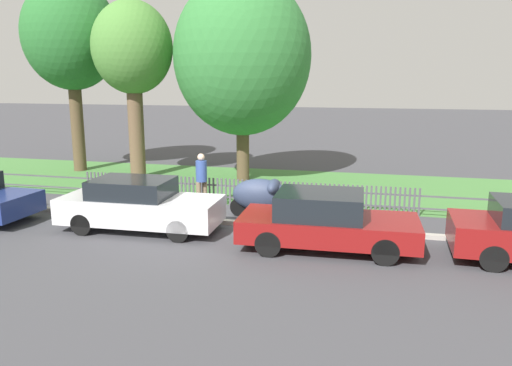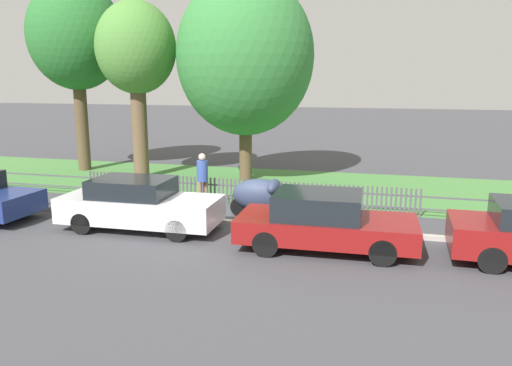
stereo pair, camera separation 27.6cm
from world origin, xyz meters
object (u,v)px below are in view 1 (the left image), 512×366
Objects in this scene: parked_car_navy_estate at (139,205)px; parked_car_red_compact at (326,221)px; tree_nearest_kerb at (71,37)px; tree_mid_park at (242,57)px; pedestrian_near_fence at (201,177)px; tree_behind_motorcycle at (132,51)px; covered_motorcycle at (262,194)px.

parked_car_red_compact is at bearing -5.22° from parked_car_navy_estate.
tree_mid_park is (7.78, -0.38, -0.93)m from tree_nearest_kerb.
pedestrian_near_fence is at bearing -32.78° from tree_nearest_kerb.
parked_car_navy_estate is 2.51× the size of pedestrian_near_fence.
tree_behind_motorcycle is 4.43m from tree_mid_park.
tree_nearest_kerb reaches higher than parked_car_navy_estate.
parked_car_navy_estate is at bearing -48.41° from tree_nearest_kerb.
tree_behind_motorcycle is (-6.42, 4.66, 4.47)m from covered_motorcycle.
pedestrian_near_fence is (-2.17, 0.74, 0.29)m from covered_motorcycle.
tree_behind_motorcycle reaches higher than parked_car_navy_estate.
covered_motorcycle is at bearing -35.98° from tree_behind_motorcycle.
tree_behind_motorcycle is (-8.57, 7.03, 4.47)m from parked_car_red_compact.
covered_motorcycle is (-2.15, 2.37, -0.00)m from parked_car_red_compact.
tree_mid_park is 4.58× the size of pedestrian_near_fence.
parked_car_navy_estate is at bearing 174.46° from parked_car_red_compact.
parked_car_navy_estate is 1.02× the size of parked_car_red_compact.
tree_mid_park is (-4.19, 7.65, 4.23)m from parked_car_red_compact.
parked_car_red_compact is 11.95m from tree_behind_motorcycle.
tree_mid_park is (-2.04, 5.28, 4.23)m from covered_motorcycle.
parked_car_red_compact is at bearing -33.86° from tree_nearest_kerb.
tree_nearest_kerb reaches higher than parked_car_red_compact.
parked_car_red_compact is 0.52× the size of tree_nearest_kerb.
tree_behind_motorcycle is at bearing -16.37° from tree_nearest_kerb.
parked_car_navy_estate is 2.91m from pedestrian_near_fence.
parked_car_navy_estate reaches higher than covered_motorcycle.
covered_motorcycle is 12.46m from tree_nearest_kerb.
tree_mid_park reaches higher than parked_car_navy_estate.
pedestrian_near_fence is at bearing 72.26° from parked_car_navy_estate.
tree_mid_park reaches higher than covered_motorcycle.
tree_mid_park is (0.94, 7.33, 4.22)m from parked_car_navy_estate.
tree_nearest_kerb is at bearing 163.63° from tree_behind_motorcycle.
tree_behind_motorcycle is at bearing 138.70° from parked_car_red_compact.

